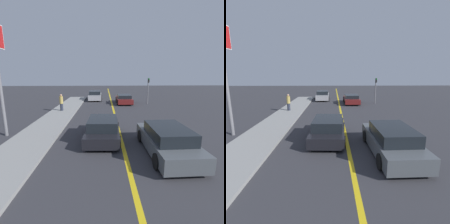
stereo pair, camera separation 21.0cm
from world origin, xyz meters
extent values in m
cube|color=gold|center=(0.00, 18.00, 0.00)|extent=(0.20, 60.00, 0.01)
cube|color=gray|center=(-5.12, 15.21, 0.07)|extent=(2.61, 30.42, 0.14)
cube|color=#4C5156|center=(2.01, 9.93, 0.52)|extent=(2.00, 4.78, 0.67)
cube|color=black|center=(2.01, 9.69, 1.12)|extent=(1.73, 2.64, 0.54)
cylinder|color=black|center=(1.07, 11.38, 0.34)|extent=(0.23, 0.68, 0.67)
cylinder|color=black|center=(2.87, 11.42, 0.34)|extent=(0.23, 0.68, 0.67)
cylinder|color=black|center=(1.14, 8.44, 0.34)|extent=(0.23, 0.68, 0.67)
cylinder|color=black|center=(2.94, 8.48, 0.34)|extent=(0.23, 0.68, 0.67)
cube|color=black|center=(-1.07, 12.02, 0.46)|extent=(2.02, 4.32, 0.57)
cube|color=black|center=(-1.07, 11.80, 1.02)|extent=(1.72, 2.40, 0.55)
cylinder|color=black|center=(-1.89, 13.37, 0.31)|extent=(0.24, 0.63, 0.62)
cylinder|color=black|center=(-0.14, 13.30, 0.31)|extent=(0.24, 0.63, 0.62)
cylinder|color=black|center=(-2.00, 10.74, 0.31)|extent=(0.24, 0.63, 0.62)
cylinder|color=black|center=(-0.24, 10.66, 0.31)|extent=(0.24, 0.63, 0.62)
cube|color=maroon|center=(1.59, 24.61, 0.47)|extent=(1.85, 4.26, 0.57)
cube|color=black|center=(1.59, 24.39, 0.96)|extent=(1.63, 2.34, 0.41)
cylinder|color=black|center=(0.71, 25.93, 0.35)|extent=(0.22, 0.70, 0.70)
cylinder|color=black|center=(2.47, 25.93, 0.35)|extent=(0.22, 0.70, 0.70)
cylinder|color=black|center=(0.71, 23.28, 0.35)|extent=(0.22, 0.70, 0.70)
cylinder|color=black|center=(2.47, 23.28, 0.35)|extent=(0.22, 0.70, 0.70)
cube|color=#9E9EA3|center=(-2.32, 27.86, 0.53)|extent=(1.86, 4.34, 0.68)
cube|color=black|center=(-2.32, 27.64, 1.11)|extent=(1.62, 2.40, 0.49)
cylinder|color=black|center=(-3.19, 29.19, 0.33)|extent=(0.23, 0.67, 0.67)
cylinder|color=black|center=(-1.48, 29.21, 0.33)|extent=(0.23, 0.67, 0.67)
cylinder|color=black|center=(-3.15, 26.51, 0.33)|extent=(0.23, 0.67, 0.67)
cylinder|color=black|center=(-1.44, 26.53, 0.33)|extent=(0.23, 0.67, 0.67)
cylinder|color=#282D3D|center=(-5.30, 19.66, 0.50)|extent=(0.30, 0.30, 0.72)
cylinder|color=tan|center=(-5.30, 19.66, 1.23)|extent=(0.35, 0.35, 0.72)
sphere|color=tan|center=(-5.30, 19.66, 1.70)|extent=(0.23, 0.23, 0.23)
cylinder|color=slate|center=(4.65, 24.37, 1.63)|extent=(0.12, 0.12, 3.26)
cube|color=black|center=(4.65, 24.19, 2.99)|extent=(0.18, 0.18, 0.55)
sphere|color=green|center=(4.65, 24.10, 3.15)|extent=(0.14, 0.14, 0.14)
cylinder|color=slate|center=(-7.12, 12.75, 2.65)|extent=(0.20, 0.20, 5.30)
camera|label=1|loc=(-0.97, 2.07, 3.79)|focal=28.00mm
camera|label=2|loc=(-0.76, 2.06, 3.79)|focal=28.00mm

